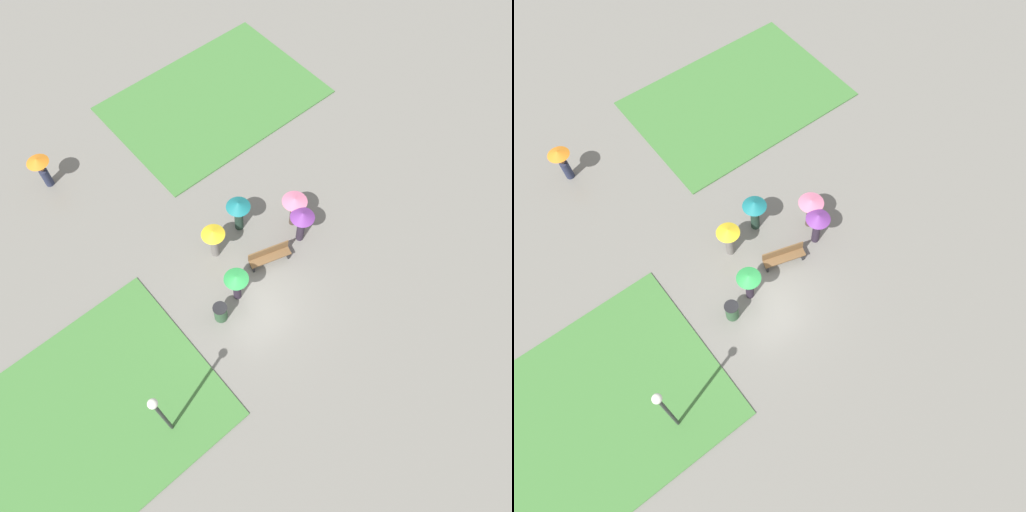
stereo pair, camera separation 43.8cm
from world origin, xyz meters
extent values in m
plane|color=slate|center=(0.00, 0.00, 0.00)|extent=(90.00, 90.00, 0.00)
cube|color=#427A38|center=(-7.55, 0.22, 0.03)|extent=(8.71, 7.19, 0.06)
cube|color=#427A38|center=(5.49, 9.63, 0.03)|extent=(10.17, 7.17, 0.06)
cube|color=brown|center=(1.46, 0.80, 0.42)|extent=(1.83, 0.94, 0.05)
cube|color=brown|center=(1.52, 0.97, 0.68)|extent=(1.72, 0.58, 0.45)
cube|color=#232326|center=(0.71, 1.03, 0.20)|extent=(0.19, 0.38, 0.40)
cube|color=#232326|center=(2.22, 0.56, 0.20)|extent=(0.19, 0.38, 0.40)
cylinder|color=#2D2D30|center=(-5.58, -1.95, 1.86)|extent=(0.12, 0.12, 3.73)
sphere|color=white|center=(-5.58, -1.95, 3.89)|extent=(0.32, 0.32, 0.32)
cylinder|color=#335638|center=(-1.63, 0.20, 0.45)|extent=(0.52, 0.52, 0.91)
cylinder|color=black|center=(-1.63, 0.20, 0.92)|extent=(0.57, 0.57, 0.03)
cylinder|color=#1E3328|center=(1.61, 2.97, 0.49)|extent=(0.40, 0.40, 0.98)
sphere|color=brown|center=(1.61, 2.97, 1.08)|extent=(0.22, 0.22, 0.22)
cylinder|color=#4C4C4F|center=(1.61, 2.97, 1.37)|extent=(0.02, 0.02, 0.35)
cone|color=#197075|center=(1.61, 2.97, 1.68)|extent=(1.02, 1.02, 0.26)
cylinder|color=#2D2333|center=(-0.55, 0.48, 0.51)|extent=(0.44, 0.44, 1.01)
sphere|color=beige|center=(-0.55, 0.48, 1.11)|extent=(0.20, 0.20, 0.20)
cylinder|color=#4C4C4F|center=(-0.55, 0.48, 1.38)|extent=(0.02, 0.02, 0.35)
cone|color=#237A38|center=(-0.55, 0.48, 1.66)|extent=(0.97, 0.97, 0.20)
cylinder|color=slate|center=(0.01, 2.60, 0.50)|extent=(0.45, 0.45, 0.99)
sphere|color=tan|center=(0.01, 2.60, 1.09)|extent=(0.20, 0.20, 0.20)
cylinder|color=#4C4C4F|center=(0.01, 2.60, 1.37)|extent=(0.02, 0.02, 0.35)
cone|color=gold|center=(0.01, 2.60, 1.65)|extent=(0.97, 0.97, 0.21)
cylinder|color=#2D2333|center=(3.22, 0.85, 0.54)|extent=(0.39, 0.39, 1.07)
sphere|color=tan|center=(3.22, 0.85, 1.17)|extent=(0.20, 0.20, 0.20)
cylinder|color=#4C4C4F|center=(3.22, 0.85, 1.44)|extent=(0.02, 0.02, 0.35)
cone|color=#703389|center=(3.22, 0.85, 1.75)|extent=(1.01, 1.01, 0.27)
cylinder|color=#47382D|center=(3.51, 1.62, 0.53)|extent=(0.41, 0.41, 1.06)
sphere|color=brown|center=(3.51, 1.62, 1.16)|extent=(0.20, 0.20, 0.20)
cylinder|color=#4C4C4F|center=(3.51, 1.62, 1.44)|extent=(0.02, 0.02, 0.35)
cone|color=pink|center=(3.51, 1.62, 1.71)|extent=(1.07, 1.07, 0.18)
cylinder|color=#282D47|center=(-3.47, 10.41, 0.48)|extent=(0.53, 0.53, 0.95)
sphere|color=brown|center=(-3.47, 10.41, 1.06)|extent=(0.22, 0.22, 0.22)
cylinder|color=#4C4C4F|center=(-3.47, 10.41, 1.34)|extent=(0.02, 0.02, 0.35)
cone|color=orange|center=(-3.47, 10.41, 1.62)|extent=(0.97, 0.97, 0.20)
camera|label=1|loc=(-5.36, -6.25, 18.48)|focal=35.00mm
camera|label=2|loc=(-5.02, -6.53, 18.48)|focal=35.00mm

